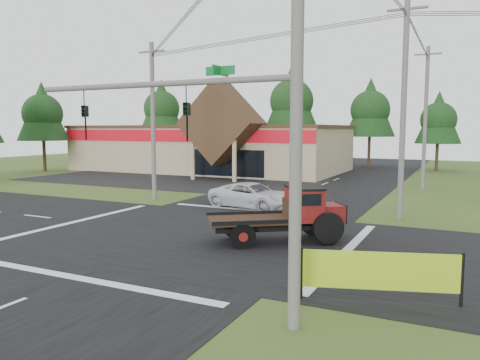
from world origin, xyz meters
The scene contains 19 objects.
ground centered at (0.00, 0.00, 0.00)m, with size 120.00×120.00×0.00m, color #2B491A.
road_ns centered at (0.00, 0.00, 0.01)m, with size 12.00×120.00×0.02m, color black.
road_ew centered at (0.00, 0.00, 0.01)m, with size 120.00×12.00×0.02m, color black.
parking_apron centered at (-14.00, 19.00, 0.01)m, with size 28.00×14.00×0.02m, color black.
cvs_building centered at (-15.70, 29.57, 2.78)m, with size 30.40×18.20×9.19m.
traffic_signal_mast centered at (5.82, -7.50, 4.43)m, with size 8.12×0.24×7.00m.
utility_pole_nr centered at (7.50, -7.50, 5.64)m, with size 2.00×0.30×11.00m.
utility_pole_nw centered at (-8.00, 8.00, 5.39)m, with size 2.00×0.30×10.50m.
utility_pole_ne centered at (8.00, 8.00, 5.89)m, with size 2.00×0.30×11.50m.
utility_pole_n centered at (8.00, 22.00, 5.74)m, with size 2.00×0.30×11.20m.
tree_row_a centered at (-30.00, 40.00, 8.05)m, with size 6.72×6.72×12.12m.
tree_row_b centered at (-20.00, 42.00, 6.70)m, with size 5.60×5.60×10.10m.
tree_row_c centered at (-10.00, 41.00, 8.72)m, with size 7.28×7.28×13.13m.
tree_row_d centered at (0.00, 42.00, 7.38)m, with size 6.16×6.16×11.11m.
tree_row_e centered at (8.00, 40.00, 6.03)m, with size 5.04×5.04×9.09m.
tree_side_w centered at (-32.00, 20.00, 6.70)m, with size 5.60×5.60×10.10m.
antique_flatbed_truck centered at (3.98, 0.43, 1.21)m, with size 2.20×5.76×2.41m, color #500B0C, non-canonical shape.
roadside_banner centered at (9.09, -4.92, 0.75)m, with size 4.41×0.13×1.51m, color #93BC19, non-canonical shape.
white_pickup centered at (-0.54, 7.82, 0.77)m, with size 2.54×5.51×1.53m, color silver.
Camera 1 is at (11.10, -17.88, 4.82)m, focal length 35.00 mm.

